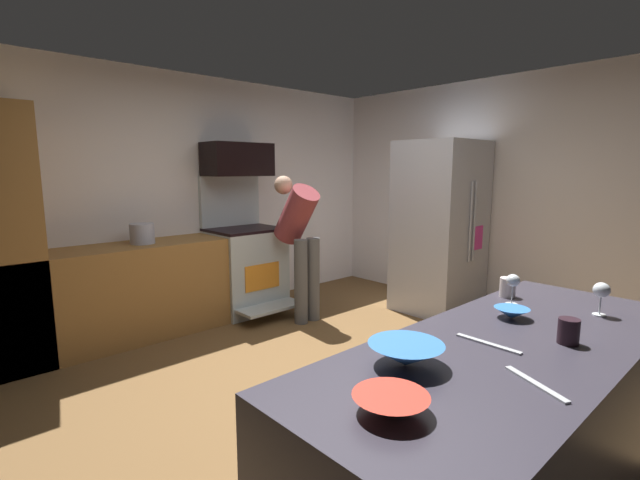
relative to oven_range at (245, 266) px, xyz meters
name	(u,v)px	position (x,y,z in m)	size (l,w,h in m)	color
ground_plane	(347,379)	(-0.38, -1.97, -0.52)	(5.20, 4.80, 0.02)	brown
wall_back	(196,197)	(-0.38, 0.37, 0.79)	(5.20, 0.12, 2.60)	silver
wall_right	(507,197)	(2.16, -1.97, 0.79)	(0.12, 4.80, 2.60)	silver
lower_cabinet_run	(130,292)	(-1.28, 0.01, -0.06)	(2.40, 0.60, 0.90)	olive
oven_range	(245,266)	(0.00, 0.00, 0.00)	(0.76, 0.94, 1.53)	silver
microwave	(238,160)	(0.00, 0.09, 1.20)	(0.74, 0.38, 0.36)	black
refrigerator	(439,227)	(1.65, -1.45, 0.44)	(0.86, 0.80, 1.91)	#B6B8C2
person_cook	(299,236)	(0.26, -0.64, 0.39)	(0.31, 0.61, 1.53)	#585858
counter_island	(504,442)	(-0.97, -3.47, -0.06)	(2.14, 0.80, 0.90)	#332F3A
mixing_bowl_large	(406,354)	(-1.47, -3.31, 0.43)	(0.27, 0.27, 0.08)	#306DB7
mixing_bowl_small	(512,313)	(-0.68, -3.34, 0.41)	(0.16, 0.16, 0.05)	#306DB8
mixing_bowl_prep	(391,404)	(-1.77, -3.47, 0.42)	(0.23, 0.23, 0.06)	red
wine_glass_near	(513,282)	(-0.47, -3.24, 0.51)	(0.07, 0.07, 0.16)	silver
wine_glass_mid	(601,291)	(-0.33, -3.61, 0.51)	(0.08, 0.08, 0.16)	silver
mug_coffee	(569,331)	(-0.82, -3.63, 0.44)	(0.08, 0.08, 0.10)	black
mug_tea	(508,287)	(-0.34, -3.16, 0.44)	(0.08, 0.08, 0.11)	silver
knife_chef	(488,344)	(-1.07, -3.42, 0.39)	(0.27, 0.02, 0.01)	#B7BABF
knife_paring	(535,384)	(-1.28, -3.69, 0.39)	(0.26, 0.02, 0.01)	#B7BABF
stock_pot	(142,234)	(-1.13, 0.01, 0.49)	(0.23, 0.23, 0.19)	#AFB4C8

